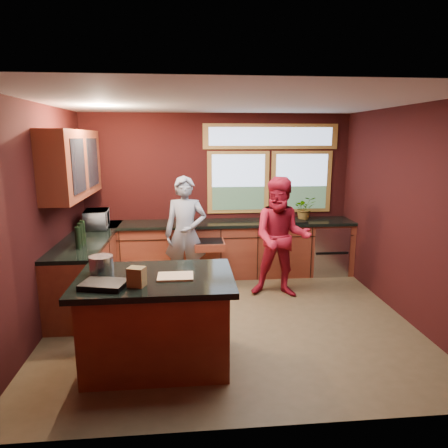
{
  "coord_description": "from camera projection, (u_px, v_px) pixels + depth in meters",
  "views": [
    {
      "loc": [
        -0.53,
        -4.77,
        2.29
      ],
      "look_at": [
        -0.04,
        0.4,
        1.17
      ],
      "focal_mm": 32.0,
      "sensor_mm": 36.0,
      "label": 1
    }
  ],
  "objects": [
    {
      "name": "floor",
      "position": [
        230.0,
        319.0,
        5.18
      ],
      "size": [
        4.5,
        4.5,
        0.0
      ],
      "primitive_type": "plane",
      "color": "brown",
      "rests_on": "ground"
    },
    {
      "name": "room_shell",
      "position": [
        181.0,
        178.0,
        5.06
      ],
      "size": [
        4.52,
        4.02,
        2.71
      ],
      "color": "black",
      "rests_on": "ground"
    },
    {
      "name": "back_counter",
      "position": [
        231.0,
        248.0,
        6.75
      ],
      "size": [
        4.5,
        0.64,
        0.93
      ],
      "color": "maroon",
      "rests_on": "floor"
    },
    {
      "name": "left_counter",
      "position": [
        89.0,
        268.0,
        5.73
      ],
      "size": [
        0.64,
        2.3,
        0.93
      ],
      "color": "maroon",
      "rests_on": "floor"
    },
    {
      "name": "island",
      "position": [
        157.0,
        320.0,
        4.07
      ],
      "size": [
        1.55,
        1.05,
        0.95
      ],
      "color": "maroon",
      "rests_on": "floor"
    },
    {
      "name": "person_grey",
      "position": [
        186.0,
        234.0,
        6.02
      ],
      "size": [
        0.69,
        0.51,
        1.75
      ],
      "primitive_type": "imported",
      "rotation": [
        0.0,
        0.0,
        -0.15
      ],
      "color": "slate",
      "rests_on": "floor"
    },
    {
      "name": "person_red",
      "position": [
        281.0,
        238.0,
        5.77
      ],
      "size": [
        0.98,
        0.84,
        1.76
      ],
      "primitive_type": "imported",
      "rotation": [
        0.0,
        0.0,
        -0.23
      ],
      "color": "maroon",
      "rests_on": "floor"
    },
    {
      "name": "microwave",
      "position": [
        97.0,
        219.0,
        6.14
      ],
      "size": [
        0.4,
        0.54,
        0.28
      ],
      "primitive_type": "imported",
      "rotation": [
        0.0,
        0.0,
        1.67
      ],
      "color": "#999999",
      "rests_on": "left_counter"
    },
    {
      "name": "potted_plant",
      "position": [
        305.0,
        208.0,
        6.77
      ],
      "size": [
        0.36,
        0.31,
        0.4
      ],
      "primitive_type": "imported",
      "color": "#999999",
      "rests_on": "back_counter"
    },
    {
      "name": "paper_towel",
      "position": [
        274.0,
        213.0,
        6.69
      ],
      "size": [
        0.12,
        0.12,
        0.28
      ],
      "primitive_type": "cylinder",
      "color": "silver",
      "rests_on": "back_counter"
    },
    {
      "name": "cutting_board",
      "position": [
        175.0,
        276.0,
        3.94
      ],
      "size": [
        0.35,
        0.25,
        0.02
      ],
      "primitive_type": "cube",
      "rotation": [
        0.0,
        0.0,
        -0.0
      ],
      "color": "tan",
      "rests_on": "island"
    },
    {
      "name": "stock_pot",
      "position": [
        101.0,
        265.0,
        4.05
      ],
      "size": [
        0.24,
        0.24,
        0.18
      ],
      "primitive_type": "cylinder",
      "color": "#A5A5AA",
      "rests_on": "island"
    },
    {
      "name": "paper_bag",
      "position": [
        137.0,
        277.0,
        3.69
      ],
      "size": [
        0.18,
        0.16,
        0.18
      ],
      "primitive_type": "cube",
      "rotation": [
        0.0,
        0.0,
        -0.33
      ],
      "color": "brown",
      "rests_on": "island"
    },
    {
      "name": "black_tray",
      "position": [
        104.0,
        284.0,
        3.68
      ],
      "size": [
        0.45,
        0.37,
        0.05
      ],
      "primitive_type": "cube",
      "rotation": [
        0.0,
        0.0,
        -0.24
      ],
      "color": "black",
      "rests_on": "island"
    }
  ]
}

